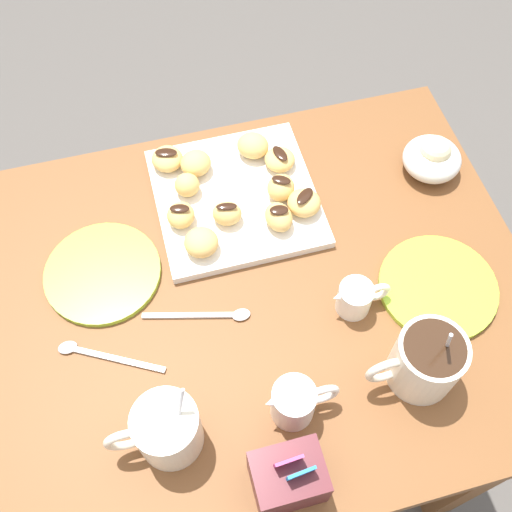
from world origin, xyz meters
TOP-DOWN VIEW (x-y plane):
  - ground_plane at (0.00, 0.00)m, footprint 8.00×8.00m
  - dining_table at (0.00, 0.00)m, footprint 0.84×0.70m
  - pastry_plate_square at (-0.00, -0.18)m, footprint 0.26×0.26m
  - coffee_mug_cream_left at (-0.18, 0.18)m, footprint 0.14×0.10m
  - coffee_mug_cream_right at (0.18, 0.18)m, footprint 0.13×0.09m
  - cream_pitcher_white at (0.01, 0.19)m, footprint 0.10×0.06m
  - sugar_caddy at (0.05, 0.28)m, footprint 0.09×0.07m
  - ice_cream_bowl at (-0.34, -0.16)m, footprint 0.10×0.10m
  - chocolate_sauce_pitcher at (-0.13, 0.06)m, footprint 0.09×0.05m
  - saucer_lime_left at (-0.26, 0.06)m, footprint 0.18×0.18m
  - saucer_lime_right at (0.24, -0.10)m, footprint 0.18×0.18m
  - loose_spoon_near_saucer at (0.26, 0.04)m, footprint 0.15×0.08m
  - loose_spoon_by_plate at (0.09, 0.02)m, footprint 0.16×0.05m
  - beignet_0 at (0.08, -0.09)m, footprint 0.08×0.08m
  - beignet_1 at (0.05, -0.25)m, footprint 0.07×0.07m
  - beignet_2 at (-0.05, -0.11)m, footprint 0.05×0.06m
  - chocolate_drizzle_2 at (-0.05, -0.11)m, footprint 0.03×0.02m
  - beignet_3 at (-0.07, -0.16)m, footprint 0.06×0.06m
  - chocolate_drizzle_3 at (-0.07, -0.16)m, footprint 0.04×0.03m
  - beignet_4 at (0.10, -0.15)m, footprint 0.06×0.06m
  - chocolate_drizzle_4 at (0.10, -0.15)m, footprint 0.03×0.02m
  - beignet_5 at (-0.05, -0.26)m, footprint 0.08×0.07m
  - beignet_6 at (0.02, -0.14)m, footprint 0.06×0.06m
  - chocolate_drizzle_6 at (0.02, -0.14)m, footprint 0.04×0.02m
  - beignet_7 at (0.10, -0.27)m, footprint 0.05×0.06m
  - chocolate_drizzle_7 at (0.10, -0.27)m, footprint 0.04×0.03m
  - beignet_8 at (-0.09, -0.22)m, footprint 0.05×0.05m
  - chocolate_drizzle_8 at (-0.09, -0.22)m, footprint 0.03×0.04m
  - beignet_9 at (-0.10, -0.12)m, footprint 0.07×0.07m
  - chocolate_drizzle_9 at (-0.10, -0.12)m, footprint 0.04×0.04m
  - beignet_10 at (0.08, -0.21)m, footprint 0.06×0.06m

SIDE VIEW (x-z plane):
  - ground_plane at x=0.00m, z-range 0.00..0.00m
  - dining_table at x=0.00m, z-range 0.21..0.97m
  - loose_spoon_near_saucer at x=0.26m, z-range 0.76..0.76m
  - loose_spoon_by_plate at x=0.09m, z-range 0.76..0.76m
  - saucer_lime_left at x=-0.26m, z-range 0.76..0.77m
  - saucer_lime_right at x=0.24m, z-range 0.76..0.77m
  - pastry_plate_square at x=0.00m, z-range 0.76..0.77m
  - beignet_8 at x=-0.09m, z-range 0.77..0.80m
  - chocolate_sauce_pitcher at x=-0.13m, z-range 0.76..0.82m
  - beignet_7 at x=0.10m, z-range 0.77..0.80m
  - ice_cream_bowl at x=-0.34m, z-range 0.75..0.83m
  - beignet_9 at x=-0.10m, z-range 0.77..0.81m
  - beignet_4 at x=0.10m, z-range 0.77..0.81m
  - beignet_6 at x=0.02m, z-range 0.77..0.81m
  - beignet_2 at x=-0.05m, z-range 0.77..0.81m
  - beignet_0 at x=0.08m, z-range 0.77..0.81m
  - beignet_1 at x=0.05m, z-range 0.77..0.81m
  - beignet_10 at x=0.08m, z-range 0.77..0.81m
  - beignet_5 at x=-0.05m, z-range 0.77..0.81m
  - beignet_3 at x=-0.07m, z-range 0.77..0.81m
  - cream_pitcher_white at x=0.01m, z-range 0.76..0.83m
  - sugar_caddy at x=0.05m, z-range 0.74..0.85m
  - chocolate_drizzle_8 at x=-0.09m, z-range 0.80..0.81m
  - chocolate_drizzle_7 at x=0.10m, z-range 0.80..0.81m
  - coffee_mug_cream_right at x=0.18m, z-range 0.74..0.88m
  - chocolate_drizzle_9 at x=-0.10m, z-range 0.81..0.81m
  - chocolate_drizzle_4 at x=0.10m, z-range 0.81..0.81m
  - chocolate_drizzle_6 at x=0.02m, z-range 0.81..0.81m
  - coffee_mug_cream_left at x=-0.18m, z-range 0.73..0.89m
  - chocolate_drizzle_2 at x=-0.05m, z-range 0.81..0.81m
  - chocolate_drizzle_3 at x=-0.07m, z-range 0.81..0.82m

